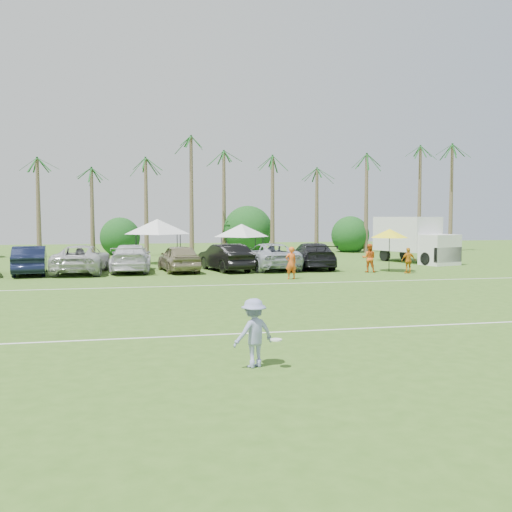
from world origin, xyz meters
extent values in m
plane|color=#395F1C|center=(0.00, 0.00, 0.00)|extent=(120.00, 120.00, 0.00)
cube|color=white|center=(0.00, 2.00, 0.01)|extent=(80.00, 0.10, 0.01)
cube|color=white|center=(0.00, 14.00, 0.01)|extent=(80.00, 0.10, 0.01)
cone|color=brown|center=(-12.00, 38.00, 5.00)|extent=(0.44, 0.44, 10.00)
cone|color=brown|center=(-8.00, 38.00, 5.50)|extent=(0.44, 0.44, 11.00)
cone|color=brown|center=(-4.00, 38.00, 4.00)|extent=(0.44, 0.44, 8.00)
cone|color=brown|center=(0.00, 38.00, 4.50)|extent=(0.44, 0.44, 9.00)
cone|color=brown|center=(4.00, 38.00, 5.00)|extent=(0.44, 0.44, 10.00)
cone|color=brown|center=(8.00, 38.00, 5.50)|extent=(0.44, 0.44, 11.00)
cone|color=brown|center=(13.00, 38.00, 4.00)|extent=(0.44, 0.44, 8.00)
cone|color=brown|center=(18.00, 38.00, 4.50)|extent=(0.44, 0.44, 9.00)
cone|color=brown|center=(23.00, 38.00, 5.00)|extent=(0.44, 0.44, 10.00)
cone|color=brown|center=(27.00, 38.00, 5.50)|extent=(0.44, 0.44, 11.00)
cylinder|color=brown|center=(-6.00, 39.00, 0.70)|extent=(0.30, 0.30, 1.40)
sphere|color=#124117|center=(-6.00, 39.00, 1.80)|extent=(4.00, 4.00, 4.00)
cylinder|color=brown|center=(6.00, 39.00, 0.70)|extent=(0.30, 0.30, 1.40)
sphere|color=#124117|center=(6.00, 39.00, 1.80)|extent=(4.00, 4.00, 4.00)
cylinder|color=brown|center=(16.00, 39.00, 0.70)|extent=(0.30, 0.30, 1.40)
sphere|color=#124117|center=(16.00, 39.00, 1.80)|extent=(4.00, 4.00, 4.00)
imported|color=#F35B1B|center=(3.83, 16.04, 0.90)|extent=(0.72, 0.53, 1.81)
imported|color=orange|center=(9.64, 18.75, 0.89)|extent=(1.07, 0.97, 1.78)
imported|color=orange|center=(11.74, 17.62, 0.79)|extent=(0.94, 0.42, 1.59)
cube|color=white|center=(15.79, 25.91, 2.15)|extent=(3.88, 5.36, 2.62)
cube|color=white|center=(16.74, 22.70, 1.10)|extent=(2.85, 2.49, 2.20)
cube|color=black|center=(16.97, 21.95, 0.79)|extent=(2.40, 0.99, 1.05)
cube|color=#E5590C|center=(17.05, 26.29, 1.68)|extent=(0.50, 1.61, 0.94)
cylinder|color=black|center=(15.68, 22.60, 0.47)|extent=(0.57, 0.99, 0.94)
cylinder|color=black|center=(17.69, 23.20, 0.47)|extent=(0.57, 0.99, 0.94)
cylinder|color=black|center=(14.42, 26.81, 0.47)|extent=(0.57, 0.99, 0.94)
cylinder|color=black|center=(16.43, 27.41, 0.47)|extent=(0.57, 0.99, 0.94)
cylinder|color=black|center=(-4.61, 26.39, 1.10)|extent=(0.06, 0.06, 2.20)
cylinder|color=black|center=(-1.51, 26.39, 1.10)|extent=(0.06, 0.06, 2.20)
cylinder|color=black|center=(-4.61, 29.49, 1.10)|extent=(0.06, 0.06, 2.20)
cylinder|color=black|center=(-1.51, 29.49, 1.10)|extent=(0.06, 0.06, 2.20)
pyramid|color=silver|center=(-3.06, 27.94, 3.30)|extent=(4.75, 4.75, 1.10)
cylinder|color=black|center=(1.90, 26.69, 0.97)|extent=(0.06, 0.06, 1.95)
cylinder|color=black|center=(4.62, 26.69, 0.97)|extent=(0.06, 0.06, 1.95)
cylinder|color=black|center=(1.90, 29.41, 0.97)|extent=(0.06, 0.06, 1.95)
cylinder|color=black|center=(4.62, 29.41, 0.97)|extent=(0.06, 0.06, 1.95)
pyramid|color=silver|center=(3.26, 28.05, 2.92)|extent=(4.20, 4.20, 0.97)
cylinder|color=black|center=(11.07, 18.91, 1.21)|extent=(0.05, 0.05, 2.43)
cone|color=yellow|center=(11.07, 18.91, 2.43)|extent=(2.43, 2.43, 0.55)
imported|color=#8990C3|center=(-2.00, -1.74, 0.80)|extent=(1.18, 0.94, 1.61)
cylinder|color=white|center=(-1.53, -2.01, 0.68)|extent=(0.27, 0.27, 0.03)
imported|color=black|center=(-10.88, 21.72, 0.87)|extent=(2.45, 5.43, 1.73)
imported|color=beige|center=(-7.91, 21.90, 0.87)|extent=(3.33, 6.42, 1.73)
imported|color=silver|center=(-4.94, 22.17, 0.87)|extent=(2.65, 6.05, 1.73)
imported|color=gray|center=(-1.97, 21.59, 0.87)|extent=(2.69, 5.30, 1.73)
imported|color=black|center=(0.99, 21.59, 0.87)|extent=(3.10, 5.54, 1.73)
imported|color=#AEB4C0|center=(3.96, 21.98, 0.87)|extent=(3.27, 6.40, 1.73)
imported|color=black|center=(6.93, 22.06, 0.87)|extent=(2.94, 6.15, 1.73)
camera|label=1|loc=(-4.66, -14.52, 3.51)|focal=40.00mm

